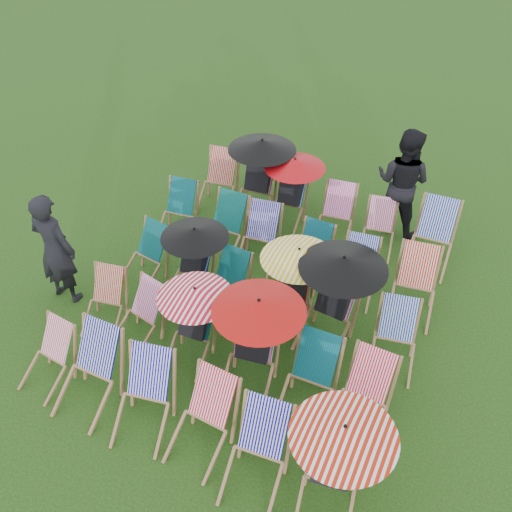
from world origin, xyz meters
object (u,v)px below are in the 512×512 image
at_px(person_rear, 402,182).
at_px(deckchair_0, 46,358).
at_px(person_left, 55,249).
at_px(deckchair_5, 333,468).
at_px(deckchair_29, 433,237).

bearing_deg(person_rear, deckchair_0, 68.39).
xyz_separation_m(deckchair_0, person_left, (-0.89, 1.35, 0.51)).
distance_m(deckchair_5, deckchair_29, 4.59).
distance_m(deckchair_0, person_rear, 6.18).
relative_size(deckchair_29, person_left, 0.55).
bearing_deg(person_left, deckchair_29, -146.85).
relative_size(deckchair_5, person_rear, 0.68).
bearing_deg(deckchair_0, deckchair_5, 5.96).
relative_size(deckchair_0, person_rear, 0.43).
bearing_deg(person_left, deckchair_5, 163.69).
xyz_separation_m(deckchair_5, person_rear, (-0.73, 5.25, 0.27)).
bearing_deg(person_rear, deckchair_29, 147.92).
height_order(deckchair_5, person_left, person_left).
height_order(deckchair_29, person_left, person_left).
distance_m(deckchair_29, person_rear, 1.10).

